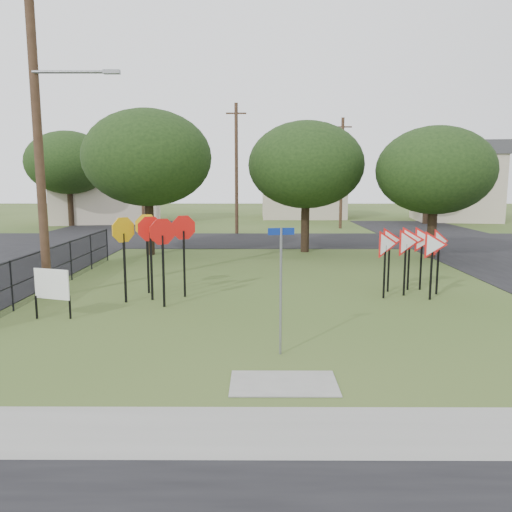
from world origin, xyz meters
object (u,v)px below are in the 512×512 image
(street_name_sign, at_px, (281,282))
(stop_sign_cluster, at_px, (154,238))
(yield_sign_cluster, at_px, (412,245))
(info_board, at_px, (52,286))

(street_name_sign, distance_m, stop_sign_cluster, 6.30)
(street_name_sign, xyz_separation_m, yield_sign_cluster, (4.59, 5.84, 0.06))
(yield_sign_cluster, relative_size, info_board, 2.00)
(street_name_sign, xyz_separation_m, stop_sign_cluster, (-3.77, 5.03, 0.36))
(info_board, bearing_deg, stop_sign_cluster, 43.60)
(stop_sign_cluster, distance_m, info_board, 3.41)
(street_name_sign, bearing_deg, yield_sign_cluster, 51.82)
(street_name_sign, relative_size, stop_sign_cluster, 1.04)
(stop_sign_cluster, relative_size, info_board, 1.93)
(street_name_sign, bearing_deg, info_board, 155.41)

